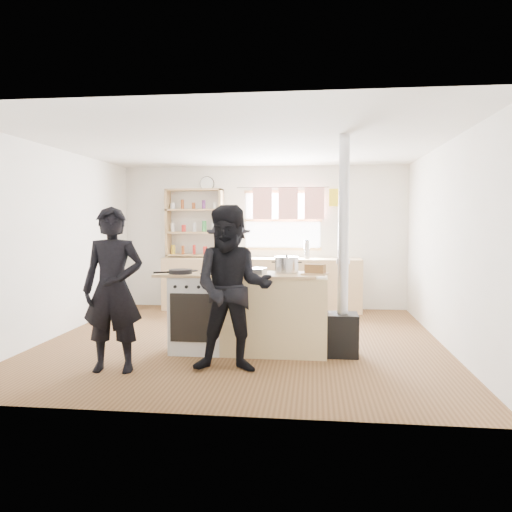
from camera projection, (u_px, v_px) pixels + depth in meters
name	position (u px, v px, depth m)	size (l,w,h in m)	color
ground	(243.00, 341.00, 6.44)	(5.00, 5.00, 0.01)	brown
back_counter	(261.00, 284.00, 8.60)	(3.40, 0.55, 0.90)	tan
shelving_unit	(194.00, 222.00, 8.79)	(1.00, 0.28, 1.20)	tan
thermos	(307.00, 250.00, 8.47)	(0.10, 0.10, 0.30)	silver
cooking_island	(249.00, 313.00, 5.84)	(1.97, 0.64, 0.93)	silver
skillet_greens	(181.00, 271.00, 5.75)	(0.37, 0.37, 0.05)	black
roast_tray	(252.00, 271.00, 5.74)	(0.33, 0.31, 0.07)	silver
stockpot_stove	(216.00, 265.00, 6.03)	(0.23, 0.23, 0.18)	silver
stockpot_counter	(287.00, 265.00, 5.85)	(0.29, 0.29, 0.21)	#B4B4B6
bread_board	(315.00, 270.00, 5.63)	(0.33, 0.27, 0.12)	tan
flue_heater	(343.00, 299.00, 5.66)	(0.35, 0.35, 2.50)	black
person_near_left	(113.00, 289.00, 5.07)	(0.61, 0.40, 1.68)	black
person_near_right	(232.00, 289.00, 5.06)	(0.83, 0.64, 1.70)	black
person_far	(229.00, 276.00, 6.69)	(1.03, 0.59, 1.60)	black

